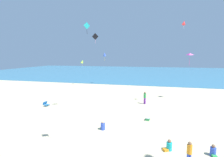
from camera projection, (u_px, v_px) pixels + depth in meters
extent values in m
plane|color=beige|center=(115.00, 108.00, 19.38)|extent=(120.00, 120.00, 0.00)
cube|color=teal|center=(141.00, 72.00, 63.44)|extent=(120.00, 60.00, 0.05)
cube|color=#2370B2|center=(47.00, 105.00, 20.25)|extent=(0.63, 0.70, 0.03)
cube|color=#2370B2|center=(45.00, 103.00, 20.34)|extent=(0.34, 0.63, 0.38)
cylinder|color=#B7B7BC|center=(50.00, 105.00, 20.45)|extent=(0.02, 0.02, 0.18)
cylinder|color=#B7B7BC|center=(46.00, 106.00, 19.93)|extent=(0.02, 0.02, 0.18)
cube|color=#339956|center=(148.00, 119.00, 15.83)|extent=(0.43, 0.54, 0.23)
cube|color=white|center=(148.00, 118.00, 15.81)|extent=(0.44, 0.55, 0.04)
cylinder|color=#19ADB2|center=(169.00, 146.00, 10.75)|extent=(0.47, 0.47, 0.53)
sphere|color=#846047|center=(169.00, 141.00, 10.70)|extent=(0.21, 0.21, 0.21)
cube|color=orange|center=(166.00, 150.00, 10.72)|extent=(0.47, 0.43, 0.15)
cylinder|color=blue|center=(213.00, 151.00, 10.18)|extent=(0.36, 0.36, 0.51)
sphere|color=#846047|center=(213.00, 146.00, 10.14)|extent=(0.21, 0.21, 0.21)
cube|color=green|center=(214.00, 156.00, 10.01)|extent=(0.29, 0.39, 0.15)
cylinder|color=orange|center=(190.00, 149.00, 9.19)|extent=(0.37, 0.37, 0.51)
sphere|color=#846047|center=(190.00, 143.00, 9.15)|extent=(0.19, 0.19, 0.19)
cylinder|color=blue|center=(103.00, 126.00, 13.76)|extent=(0.47, 0.47, 0.55)
sphere|color=beige|center=(103.00, 122.00, 13.71)|extent=(0.22, 0.22, 0.22)
cube|color=green|center=(103.00, 128.00, 14.01)|extent=(0.41, 0.48, 0.16)
cylinder|color=purple|center=(145.00, 101.00, 21.10)|extent=(0.14, 0.14, 0.77)
cylinder|color=purple|center=(144.00, 101.00, 21.24)|extent=(0.14, 0.14, 0.77)
cylinder|color=green|center=(145.00, 96.00, 21.08)|extent=(0.44, 0.44, 0.58)
sphere|color=#846047|center=(145.00, 93.00, 21.03)|extent=(0.21, 0.21, 0.21)
cube|color=#1EADAD|center=(87.00, 26.00, 17.09)|extent=(0.51, 0.52, 0.69)
cylinder|color=black|center=(87.00, 31.00, 17.16)|extent=(0.12, 0.13, 0.63)
pyramid|color=#DB3DA8|center=(190.00, 54.00, 22.30)|extent=(0.86, 0.74, 0.32)
cylinder|color=#DB3DA8|center=(189.00, 62.00, 22.45)|extent=(0.10, 0.23, 1.04)
cube|color=black|center=(95.00, 37.00, 28.23)|extent=(1.13, 0.22, 1.12)
cylinder|color=pink|center=(95.00, 41.00, 28.34)|extent=(0.05, 0.13, 0.81)
cone|color=#99DB33|center=(82.00, 62.00, 34.45)|extent=(0.93, 0.96, 0.84)
cylinder|color=white|center=(82.00, 64.00, 34.52)|extent=(0.10, 0.11, 0.60)
cone|color=red|center=(184.00, 23.00, 19.30)|extent=(0.59, 0.67, 0.59)
cylinder|color=white|center=(184.00, 27.00, 19.36)|extent=(0.07, 0.10, 0.47)
cone|color=blue|center=(105.00, 54.00, 35.23)|extent=(0.79, 0.71, 0.84)
cylinder|color=yellow|center=(105.00, 59.00, 35.34)|extent=(0.07, 0.04, 1.12)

